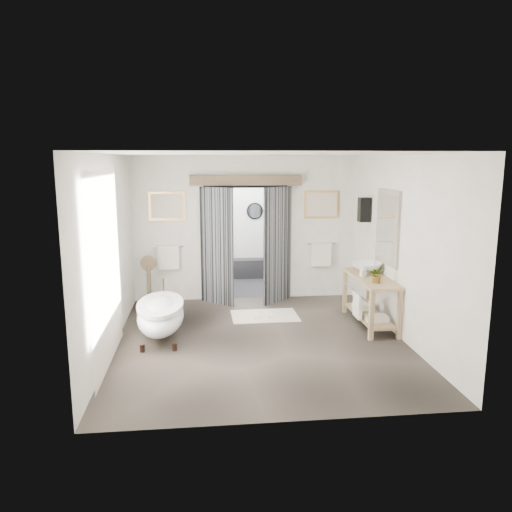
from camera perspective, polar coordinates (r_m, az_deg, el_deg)
name	(u,v)px	position (r m, az deg, el deg)	size (l,w,h in m)	color
ground_plane	(260,341)	(8.00, 0.48, -9.65)	(5.00, 5.00, 0.00)	#574E44
room_shell	(259,225)	(7.44, 0.33, 3.57)	(4.52, 5.02, 2.91)	silver
shower_room	(240,243)	(11.62, -1.83, 1.49)	(2.22, 2.01, 2.51)	black
back_wall_dressing	(247,224)	(9.87, -1.09, 3.67)	(3.82, 0.68, 2.52)	black
clawfoot_tub	(161,315)	(8.13, -10.84, -6.60)	(0.73, 1.63, 0.79)	#38241A
vanity	(369,297)	(8.79, 12.81, -4.55)	(0.57, 1.60, 0.85)	tan
pedestal_mirror	(149,285)	(9.78, -12.12, -3.31)	(0.31, 0.20, 1.04)	brown
rug	(265,316)	(9.18, 0.99, -6.84)	(1.20, 0.80, 0.01)	beige
slippers	(264,315)	(9.10, 0.93, -6.81)	(0.36, 0.27, 0.05)	beige
basin	(367,268)	(8.98, 12.52, -1.32)	(0.56, 0.56, 0.19)	white
plant	(377,274)	(8.30, 13.64, -2.06)	(0.25, 0.22, 0.28)	gray
soap_bottle_a	(363,271)	(8.73, 12.13, -1.69)	(0.08, 0.08, 0.18)	gray
soap_bottle_b	(359,264)	(9.30, 11.67, -0.93)	(0.13, 0.13, 0.17)	gray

